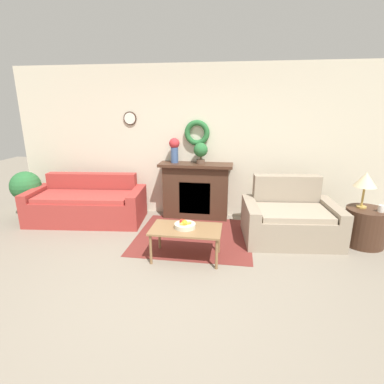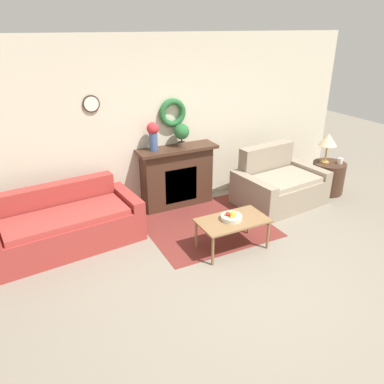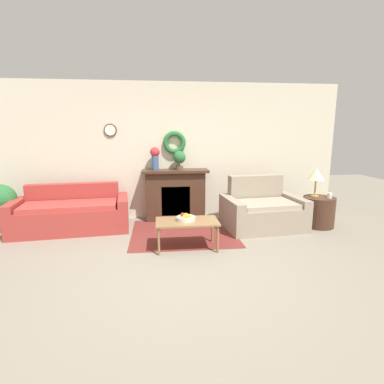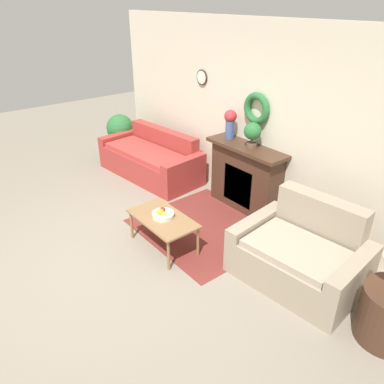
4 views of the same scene
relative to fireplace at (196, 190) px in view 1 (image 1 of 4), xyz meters
The scene contains 14 objects.
ground_plane 2.47m from the fireplace, 91.10° to the right, with size 16.00×16.00×0.00m, color gray.
floor_rug 1.01m from the fireplace, 84.25° to the right, with size 1.80×1.63×0.01m.
wall_back 0.87m from the fireplace, 102.90° to the left, with size 6.80×0.16×2.70m.
fireplace is the anchor object (origin of this frame).
couch_left 1.96m from the fireplace, 166.23° to the right, with size 2.06×1.08×0.80m.
loveseat_right 1.72m from the fireplace, 23.69° to the right, with size 1.48×1.12×0.93m.
coffee_table 1.58m from the fireplace, 86.82° to the right, with size 0.94×0.53×0.44m.
fruit_bowl 1.56m from the fireplace, 87.51° to the right, with size 0.28×0.28×0.12m.
side_table_by_loveseat 2.75m from the fireplace, 16.03° to the right, with size 0.57×0.57×0.56m.
table_lamp 2.69m from the fireplace, 15.26° to the right, with size 0.31×0.31×0.53m.
mug 2.89m from the fireplace, 17.23° to the right, with size 0.09×0.09×0.10m.
vase_on_mantel_left 0.85m from the fireplace, behind, with size 0.19×0.19×0.44m.
potted_plant_on_mantel 0.73m from the fireplace, ahead, with size 0.25×0.25×0.37m.
potted_plant_floor_by_couch 3.13m from the fireplace, behind, with size 0.54×0.54×0.85m.
Camera 1 is at (0.76, -2.78, 2.02)m, focal length 28.00 mm.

